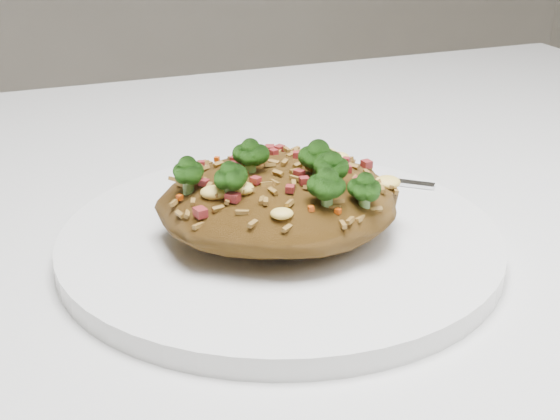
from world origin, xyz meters
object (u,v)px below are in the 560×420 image
at_px(plate, 280,241).
at_px(fork, 338,175).
at_px(fried_rice, 280,190).
at_px(dining_table, 217,322).

relative_size(plate, fork, 2.13).
bearing_deg(fork, plate, -96.37).
distance_m(plate, fried_rice, 0.04).
distance_m(dining_table, plate, 0.12).
xyz_separation_m(dining_table, fork, (0.10, 0.00, 0.11)).
bearing_deg(fried_rice, plate, 80.19).
relative_size(fried_rice, fork, 1.15).
relative_size(dining_table, fork, 8.90).
bearing_deg(plate, fried_rice, -99.81).
distance_m(fried_rice, fork, 0.11).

